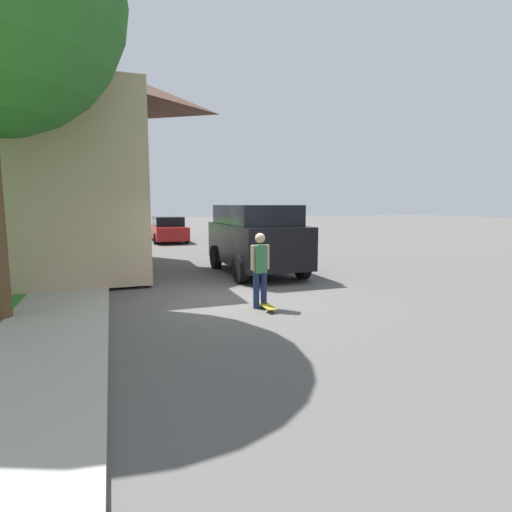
{
  "coord_description": "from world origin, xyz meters",
  "views": [
    {
      "loc": [
        -2.58,
        -8.73,
        2.19
      ],
      "look_at": [
        0.82,
        0.62,
        0.9
      ],
      "focal_mm": 28.0,
      "sensor_mm": 36.0,
      "label": 1
    }
  ],
  "objects": [
    {
      "name": "sidewalk",
      "position": [
        -3.6,
        6.0,
        0.05
      ],
      "size": [
        1.8,
        80.0,
        0.1
      ],
      "color": "#ADA89E",
      "rests_on": "ground_plane"
    },
    {
      "name": "lawn_tree_far",
      "position": [
        -4.91,
        9.99,
        5.36
      ],
      "size": [
        4.2,
        4.2,
        7.4
      ],
      "color": "brown",
      "rests_on": "lawn"
    },
    {
      "name": "car_down_street",
      "position": [
        0.58,
        15.18,
        0.71
      ],
      "size": [
        1.94,
        4.45,
        1.48
      ],
      "color": "maroon",
      "rests_on": "ground_plane"
    },
    {
      "name": "skateboard",
      "position": [
        0.41,
        -1.15,
        0.08
      ],
      "size": [
        0.21,
        0.77,
        0.1
      ],
      "color": "#A89323",
      "rests_on": "ground_plane"
    },
    {
      "name": "suv_parked",
      "position": [
        1.72,
        3.15,
        1.17
      ],
      "size": [
        2.17,
        4.46,
        2.17
      ],
      "color": "black",
      "rests_on": "ground_plane"
    },
    {
      "name": "skateboarder",
      "position": [
        0.33,
        -0.98,
        0.88
      ],
      "size": [
        0.41,
        0.21,
        1.6
      ],
      "color": "#192347",
      "rests_on": "ground_plane"
    },
    {
      "name": "ground_plane",
      "position": [
        0.0,
        0.0,
        0.0
      ],
      "size": [
        120.0,
        120.0,
        0.0
      ],
      "primitive_type": "plane",
      "color": "#54514F"
    }
  ]
}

